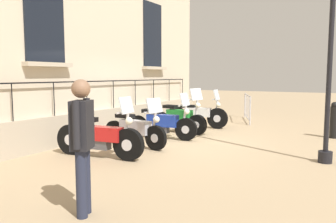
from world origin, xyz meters
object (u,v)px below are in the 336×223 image
at_px(motorcycle_red, 99,138).
at_px(bollard, 334,120).
at_px(motorcycle_green, 179,119).
at_px(pedestrian_standing, 82,139).
at_px(motorcycle_blue, 162,123).
at_px(motorcycle_white, 197,115).
at_px(motorcycle_silver, 135,130).
at_px(crowd_barrier, 247,107).

relative_size(motorcycle_red, bollard, 2.10).
height_order(motorcycle_red, bollard, motorcycle_red).
relative_size(motorcycle_green, pedestrian_standing, 1.16).
bearing_deg(bollard, motorcycle_red, -130.31).
bearing_deg(bollard, pedestrian_standing, -107.62).
distance_m(motorcycle_blue, motorcycle_white, 2.42).
height_order(motorcycle_green, bollard, motorcycle_green).
xyz_separation_m(motorcycle_blue, bollard, (4.25, 2.50, 0.09)).
xyz_separation_m(motorcycle_silver, pedestrian_standing, (1.87, -3.83, 0.57)).
bearing_deg(motorcycle_white, crowd_barrier, 67.76).
bearing_deg(motorcycle_silver, motorcycle_green, 90.48).
distance_m(motorcycle_blue, motorcycle_green, 1.16).
xyz_separation_m(motorcycle_white, crowd_barrier, (1.02, 2.50, 0.13)).
height_order(crowd_barrier, bollard, crowd_barrier).
distance_m(crowd_barrier, bollard, 4.05).
bearing_deg(pedestrian_standing, crowd_barrier, 94.67).
height_order(motorcycle_red, motorcycle_silver, motorcycle_red).
bearing_deg(motorcycle_silver, bollard, 41.42).
distance_m(motorcycle_silver, motorcycle_green, 2.44).
bearing_deg(crowd_barrier, bollard, -36.82).
xyz_separation_m(motorcycle_white, bollard, (4.26, 0.08, 0.09)).
height_order(motorcycle_silver, pedestrian_standing, pedestrian_standing).
relative_size(crowd_barrier, pedestrian_standing, 1.24).
xyz_separation_m(motorcycle_silver, motorcycle_white, (0.03, 3.71, 0.01)).
bearing_deg(motorcycle_red, motorcycle_silver, 88.53).
relative_size(motorcycle_blue, motorcycle_green, 1.06).
xyz_separation_m(motorcycle_silver, crowd_barrier, (1.05, 6.21, 0.14)).
relative_size(motorcycle_red, pedestrian_standing, 1.25).
bearing_deg(motorcycle_blue, bollard, 30.47).
distance_m(motorcycle_red, motorcycle_silver, 1.31).
bearing_deg(bollard, motorcycle_white, -178.96).
relative_size(motorcycle_white, crowd_barrier, 1.01).
bearing_deg(crowd_barrier, motorcycle_green, -105.88).
height_order(motorcycle_silver, motorcycle_white, motorcycle_white).
bearing_deg(motorcycle_green, motorcycle_white, 87.79).
bearing_deg(motorcycle_white, pedestrian_standing, -76.27).
distance_m(motorcycle_green, pedestrian_standing, 6.58).
bearing_deg(motorcycle_white, motorcycle_red, -90.71).
distance_m(motorcycle_green, motorcycle_white, 1.27).
relative_size(crowd_barrier, bollard, 2.08).
bearing_deg(motorcycle_blue, motorcycle_green, 92.94).
bearing_deg(motorcycle_silver, motorcycle_blue, 88.26).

